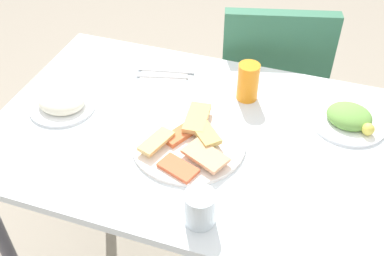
# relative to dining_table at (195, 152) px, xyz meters

# --- Properties ---
(dining_table) EXTENTS (1.18, 0.77, 0.74)m
(dining_table) POSITION_rel_dining_table_xyz_m (0.00, 0.00, 0.00)
(dining_table) COLOR white
(dining_table) RESTS_ON ground_plane
(dining_chair) EXTENTS (0.51, 0.51, 0.89)m
(dining_chair) POSITION_rel_dining_table_xyz_m (0.12, 0.62, -0.16)
(dining_chair) COLOR #326C50
(dining_chair) RESTS_ON ground_plane
(pide_platter) EXTENTS (0.32, 0.32, 0.04)m
(pide_platter) POSITION_rel_dining_table_xyz_m (-0.00, -0.06, 0.10)
(pide_platter) COLOR white
(pide_platter) RESTS_ON dining_table
(salad_plate_greens) EXTENTS (0.22, 0.22, 0.05)m
(salad_plate_greens) POSITION_rel_dining_table_xyz_m (0.42, 0.18, 0.10)
(salad_plate_greens) COLOR white
(salad_plate_greens) RESTS_ON dining_table
(salad_plate_rice) EXTENTS (0.20, 0.20, 0.06)m
(salad_plate_rice) POSITION_rel_dining_table_xyz_m (-0.42, -0.02, 0.11)
(salad_plate_rice) COLOR white
(salad_plate_rice) RESTS_ON dining_table
(soda_can) EXTENTS (0.09, 0.09, 0.12)m
(soda_can) POSITION_rel_dining_table_xyz_m (0.10, 0.20, 0.15)
(soda_can) COLOR orange
(soda_can) RESTS_ON dining_table
(drinking_glass) EXTENTS (0.07, 0.07, 0.09)m
(drinking_glass) POSITION_rel_dining_table_xyz_m (0.11, -0.30, 0.13)
(drinking_glass) COLOR silver
(drinking_glass) RESTS_ON dining_table
(paper_napkin) EXTENTS (0.19, 0.19, 0.00)m
(paper_napkin) POSITION_rel_dining_table_xyz_m (-0.19, 0.24, 0.09)
(paper_napkin) COLOR white
(paper_napkin) RESTS_ON dining_table
(fork) EXTENTS (0.17, 0.06, 0.00)m
(fork) POSITION_rel_dining_table_xyz_m (-0.19, 0.22, 0.09)
(fork) COLOR silver
(fork) RESTS_ON paper_napkin
(spoon) EXTENTS (0.19, 0.05, 0.00)m
(spoon) POSITION_rel_dining_table_xyz_m (-0.19, 0.25, 0.09)
(spoon) COLOR silver
(spoon) RESTS_ON paper_napkin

